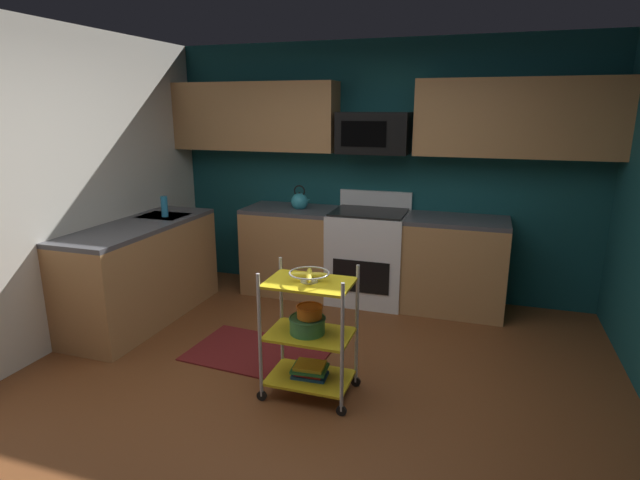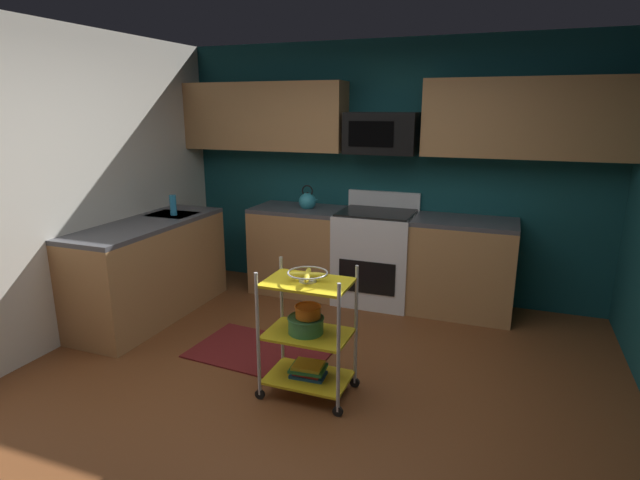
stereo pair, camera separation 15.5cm
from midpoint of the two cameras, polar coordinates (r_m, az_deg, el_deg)
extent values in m
cube|color=brown|center=(3.55, -3.92, -18.87)|extent=(4.40, 4.80, 0.04)
cube|color=#14474C|center=(5.32, 5.76, 7.76)|extent=(4.52, 0.06, 2.60)
cube|color=silver|center=(4.38, -32.50, 4.02)|extent=(0.06, 4.80, 2.60)
cube|color=#B27F4C|center=(5.18, 4.72, -2.14)|extent=(2.66, 0.60, 0.88)
cube|color=#4C4C51|center=(5.07, 4.83, 2.84)|extent=(2.66, 0.60, 0.04)
cube|color=#B27F4C|center=(5.01, -20.28, -3.63)|extent=(0.60, 1.67, 0.88)
cube|color=#4C4C51|center=(4.89, -20.75, 1.50)|extent=(0.60, 1.67, 0.04)
cube|color=#B7BABC|center=(5.20, -18.07, 1.79)|extent=(0.44, 0.36, 0.16)
cube|color=white|center=(5.18, 4.64, -1.92)|extent=(0.76, 0.64, 0.92)
cube|color=black|center=(4.91, 3.72, -4.19)|extent=(0.56, 0.01, 0.32)
cube|color=white|center=(5.33, 5.51, 4.61)|extent=(0.76, 0.06, 0.18)
cube|color=black|center=(5.06, 4.75, 3.18)|extent=(0.72, 0.60, 0.02)
cube|color=#B27F4C|center=(5.53, -8.24, 13.66)|extent=(1.79, 0.33, 0.70)
cube|color=#B27F4C|center=(4.96, 20.55, 12.79)|extent=(1.81, 0.33, 0.70)
cube|color=black|center=(5.07, 5.24, 11.97)|extent=(0.70, 0.38, 0.40)
cube|color=black|center=(4.90, 4.02, 11.90)|extent=(0.44, 0.01, 0.24)
cylinder|color=silver|center=(3.42, -8.15, -10.80)|extent=(0.02, 0.02, 0.88)
cylinder|color=black|center=(3.63, -7.88, -17.08)|extent=(0.07, 0.02, 0.07)
cylinder|color=silver|center=(3.23, 1.11, -12.27)|extent=(0.02, 0.02, 0.88)
cylinder|color=black|center=(3.45, 1.08, -18.79)|extent=(0.07, 0.02, 0.07)
cylinder|color=silver|center=(3.73, -5.57, -8.47)|extent=(0.02, 0.02, 0.88)
cylinder|color=black|center=(3.92, -5.40, -14.38)|extent=(0.07, 0.02, 0.07)
cylinder|color=silver|center=(3.56, 2.93, -9.62)|extent=(0.02, 0.02, 0.88)
cylinder|color=black|center=(3.76, 2.84, -15.74)|extent=(0.07, 0.02, 0.07)
cube|color=yellow|center=(3.64, -2.42, -15.32)|extent=(0.57, 0.38, 0.02)
cube|color=yellow|center=(3.48, -2.48, -10.62)|extent=(0.57, 0.38, 0.02)
cube|color=yellow|center=(3.34, -2.55, -4.88)|extent=(0.57, 0.38, 0.02)
torus|color=silver|center=(3.32, -2.57, -3.76)|extent=(0.27, 0.27, 0.01)
cylinder|color=silver|center=(3.33, -2.56, -4.57)|extent=(0.12, 0.12, 0.02)
ellipsoid|color=yellow|center=(3.32, -1.70, -4.01)|extent=(0.17, 0.09, 0.04)
ellipsoid|color=yellow|center=(3.37, -2.51, -3.73)|extent=(0.09, 0.17, 0.04)
ellipsoid|color=yellow|center=(3.33, -3.43, -3.99)|extent=(0.17, 0.09, 0.04)
ellipsoid|color=yellow|center=(3.28, -2.62, -4.28)|extent=(0.09, 0.17, 0.04)
cylinder|color=#387F4C|center=(3.46, -2.67, -9.65)|extent=(0.24, 0.24, 0.11)
torus|color=#387F4C|center=(3.44, -2.68, -8.83)|extent=(0.25, 0.25, 0.01)
cylinder|color=orange|center=(3.42, -2.50, -8.17)|extent=(0.17, 0.17, 0.08)
torus|color=orange|center=(3.40, -2.50, -7.58)|extent=(0.18, 0.18, 0.01)
cube|color=#1E4C8C|center=(3.63, -2.43, -15.05)|extent=(0.25, 0.16, 0.02)
cube|color=#B22626|center=(3.61, -2.43, -14.69)|extent=(0.19, 0.13, 0.03)
cube|color=#26723F|center=(3.60, -2.44, -14.34)|extent=(0.25, 0.21, 0.02)
cube|color=gold|center=(3.59, -2.44, -14.05)|extent=(0.21, 0.18, 0.02)
sphere|color=teal|center=(5.27, -3.18, 4.36)|extent=(0.18, 0.18, 0.18)
sphere|color=black|center=(5.26, -3.19, 5.29)|extent=(0.03, 0.03, 0.03)
cone|color=teal|center=(5.24, -2.35, 4.50)|extent=(0.09, 0.04, 0.06)
torus|color=black|center=(5.25, -3.19, 5.56)|extent=(0.12, 0.01, 0.12)
cylinder|color=#2D8CBF|center=(5.11, -18.05, 3.64)|extent=(0.06, 0.06, 0.20)
cube|color=maroon|center=(4.24, -8.10, -12.55)|extent=(1.15, 0.77, 0.01)
camera|label=1|loc=(0.08, -91.27, -0.33)|focal=28.25mm
camera|label=2|loc=(0.08, 88.73, 0.33)|focal=28.25mm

